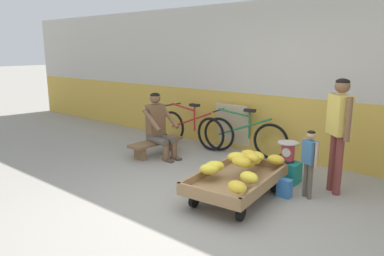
% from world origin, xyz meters
% --- Properties ---
extents(ground_plane, '(80.00, 80.00, 0.00)m').
position_xyz_m(ground_plane, '(0.00, 0.00, 0.00)').
color(ground_plane, gray).
extents(back_wall, '(16.00, 0.30, 2.72)m').
position_xyz_m(back_wall, '(0.00, 2.83, 1.36)').
color(back_wall, gold).
rests_on(back_wall, ground).
extents(banana_cart, '(0.96, 1.51, 0.36)m').
position_xyz_m(banana_cart, '(0.15, 0.65, 0.24)').
color(banana_cart, '#99754C').
rests_on(banana_cart, ground).
extents(banana_pile, '(0.89, 1.40, 0.27)m').
position_xyz_m(banana_pile, '(0.19, 0.73, 0.47)').
color(banana_pile, yellow).
rests_on(banana_pile, banana_cart).
extents(low_bench, '(0.34, 1.11, 0.27)m').
position_xyz_m(low_bench, '(-2.04, 1.40, 0.20)').
color(low_bench, brown).
rests_on(low_bench, ground).
extents(vendor_seated, '(0.71, 0.54, 1.14)m').
position_xyz_m(vendor_seated, '(-1.96, 1.39, 0.57)').
color(vendor_seated, brown).
rests_on(vendor_seated, ground).
extents(plastic_crate, '(0.36, 0.28, 0.30)m').
position_xyz_m(plastic_crate, '(0.38, 1.65, 0.15)').
color(plastic_crate, '#19847F').
rests_on(plastic_crate, ground).
extents(weighing_scale, '(0.30, 0.30, 0.29)m').
position_xyz_m(weighing_scale, '(0.38, 1.64, 0.45)').
color(weighing_scale, '#28282D').
rests_on(weighing_scale, plastic_crate).
extents(bicycle_near_left, '(1.66, 0.48, 0.86)m').
position_xyz_m(bicycle_near_left, '(-1.97, 2.29, 0.35)').
color(bicycle_near_left, black).
rests_on(bicycle_near_left, ground).
extents(bicycle_far_left, '(1.65, 0.48, 0.86)m').
position_xyz_m(bicycle_far_left, '(-0.82, 2.42, 0.35)').
color(bicycle_far_left, black).
rests_on(bicycle_far_left, ground).
extents(sign_board, '(0.70, 0.20, 0.89)m').
position_xyz_m(sign_board, '(-1.18, 2.62, 0.44)').
color(sign_board, '#C6B289').
rests_on(sign_board, ground).
extents(customer_adult, '(0.37, 0.37, 1.53)m').
position_xyz_m(customer_adult, '(1.04, 1.67, 0.95)').
color(customer_adult, brown).
rests_on(customer_adult, ground).
extents(customer_child, '(0.25, 0.19, 0.90)m').
position_xyz_m(customer_child, '(0.83, 1.27, 0.55)').
color(customer_child, brown).
rests_on(customer_child, ground).
extents(shopping_bag, '(0.18, 0.12, 0.24)m').
position_xyz_m(shopping_bag, '(0.59, 1.11, 0.12)').
color(shopping_bag, '#3370B7').
rests_on(shopping_bag, ground).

